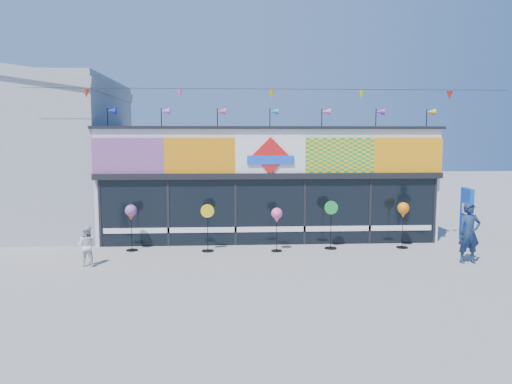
{
  "coord_description": "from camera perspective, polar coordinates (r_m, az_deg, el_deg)",
  "views": [
    {
      "loc": [
        -1.45,
        -13.59,
        3.71
      ],
      "look_at": [
        -0.57,
        2.0,
        2.0
      ],
      "focal_mm": 35.0,
      "sensor_mm": 36.0,
      "label": 1
    }
  ],
  "objects": [
    {
      "name": "spinner_1",
      "position": [
        16.37,
        -5.56,
        -3.95
      ],
      "size": [
        0.44,
        0.4,
        1.56
      ],
      "color": "black",
      "rests_on": "ground"
    },
    {
      "name": "spinner_2",
      "position": [
        16.26,
        2.39,
        -2.81
      ],
      "size": [
        0.37,
        0.37,
        1.44
      ],
      "color": "black",
      "rests_on": "ground"
    },
    {
      "name": "child",
      "position": [
        15.34,
        -18.77,
        -5.83
      ],
      "size": [
        0.61,
        0.39,
        1.18
      ],
      "primitive_type": "imported",
      "rotation": [
        0.0,
        0.0,
        3.04
      ],
      "color": "silver",
      "rests_on": "ground"
    },
    {
      "name": "kite_shop",
      "position": [
        19.65,
        1.02,
        1.38
      ],
      "size": [
        16.0,
        5.7,
        5.31
      ],
      "color": "silver",
      "rests_on": "ground"
    },
    {
      "name": "ground",
      "position": [
        14.16,
        2.8,
        -8.96
      ],
      "size": [
        80.0,
        80.0,
        0.0
      ],
      "primitive_type": "plane",
      "color": "gray",
      "rests_on": "ground"
    },
    {
      "name": "spinner_0",
      "position": [
        16.83,
        -14.09,
        -2.44
      ],
      "size": [
        0.39,
        0.39,
        1.53
      ],
      "color": "black",
      "rests_on": "ground"
    },
    {
      "name": "spinner_3",
      "position": [
        16.86,
        8.56,
        -3.58
      ],
      "size": [
        0.46,
        0.41,
        1.62
      ],
      "color": "black",
      "rests_on": "ground"
    },
    {
      "name": "adult_man",
      "position": [
        16.09,
        23.19,
        -4.32
      ],
      "size": [
        0.67,
        0.45,
        1.81
      ],
      "primitive_type": "imported",
      "rotation": [
        0.0,
        0.0,
        0.02
      ],
      "color": "#162746",
      "rests_on": "ground"
    },
    {
      "name": "blue_sign",
      "position": [
        19.17,
        22.92,
        -2.47
      ],
      "size": [
        0.26,
        0.98,
        1.94
      ],
      "rotation": [
        0.0,
        0.0,
        -0.13
      ],
      "color": "#0C44BD",
      "rests_on": "ground"
    },
    {
      "name": "neighbour_building",
      "position": [
        22.3,
        -25.85,
        4.31
      ],
      "size": [
        8.18,
        7.2,
        6.87
      ],
      "color": "#9B9DA0",
      "rests_on": "ground"
    },
    {
      "name": "spinner_4",
      "position": [
        17.45,
        16.47,
        -2.15
      ],
      "size": [
        0.39,
        0.39,
        1.55
      ],
      "color": "black",
      "rests_on": "ground"
    }
  ]
}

